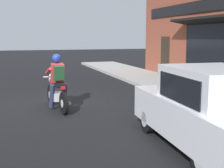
# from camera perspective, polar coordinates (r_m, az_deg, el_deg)

# --- Properties ---
(ground_plane) EXTENTS (80.00, 80.00, 0.00)m
(ground_plane) POSITION_cam_1_polar(r_m,az_deg,el_deg) (9.81, -8.69, -3.84)
(ground_plane) COLOR black
(sidewalk_curb) EXTENTS (2.60, 22.00, 0.14)m
(sidewalk_curb) POSITION_cam_1_polar(r_m,az_deg,el_deg) (14.11, 9.02, 0.27)
(sidewalk_curb) COLOR #ADAAA3
(sidewalk_curb) RESTS_ON ground
(storefront_building) EXTENTS (1.25, 11.38, 4.20)m
(storefront_building) POSITION_cam_1_polar(r_m,az_deg,el_deg) (13.89, 16.77, 8.32)
(storefront_building) COLOR brown
(storefront_building) RESTS_ON ground
(motorcycle_with_rider) EXTENTS (0.63, 2.02, 1.62)m
(motorcycle_with_rider) POSITION_cam_1_polar(r_m,az_deg,el_deg) (9.16, -10.02, -0.45)
(motorcycle_with_rider) COLOR black
(motorcycle_with_rider) RESTS_ON ground
(car_hatchback) EXTENTS (1.87, 3.87, 1.57)m
(car_hatchback) POSITION_cam_1_polar(r_m,az_deg,el_deg) (6.08, 17.30, -4.53)
(car_hatchback) COLOR black
(car_hatchback) RESTS_ON ground
(fire_hydrant) EXTENTS (0.36, 0.24, 0.88)m
(fire_hydrant) POSITION_cam_1_polar(r_m,az_deg,el_deg) (11.82, 17.73, 0.79)
(fire_hydrant) COLOR red
(fire_hydrant) RESTS_ON sidewalk_curb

